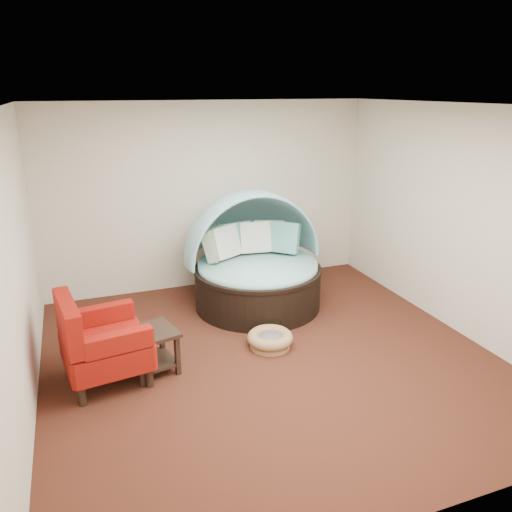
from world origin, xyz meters
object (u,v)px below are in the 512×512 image
object	(u,v)px
pet_basket	(270,339)
red_armchair	(100,342)
canopy_daybed	(255,253)
side_table	(152,345)

from	to	relation	value
pet_basket	red_armchair	bearing A→B (deg)	-178.17
canopy_daybed	pet_basket	distance (m)	1.48
pet_basket	red_armchair	world-z (taller)	red_armchair
side_table	pet_basket	bearing A→B (deg)	2.29
canopy_daybed	side_table	distance (m)	2.21
pet_basket	side_table	size ratio (longest dim) A/B	1.16
canopy_daybed	pet_basket	xyz separation A→B (m)	(-0.28, -1.29, -0.66)
canopy_daybed	side_table	xyz separation A→B (m)	(-1.69, -1.35, -0.44)
red_armchair	side_table	xyz separation A→B (m)	(0.53, 0.01, -0.14)
pet_basket	side_table	world-z (taller)	side_table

